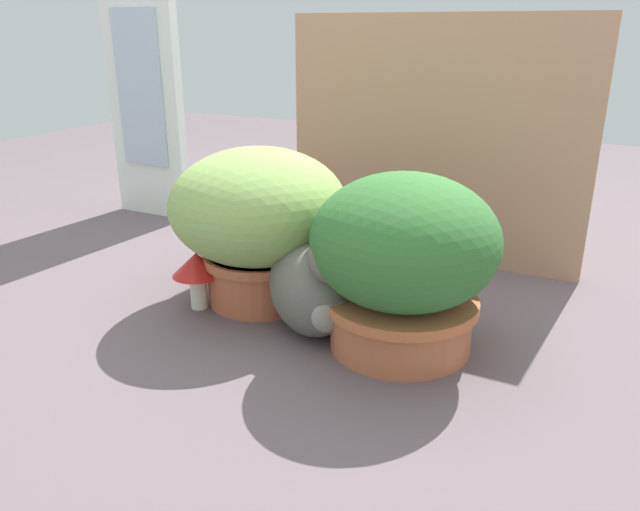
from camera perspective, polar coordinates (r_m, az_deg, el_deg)
The scene contains 8 objects.
ground_plane at distance 1.52m, azimuth 0.56°, elevation -6.54°, with size 6.00×6.00×0.00m, color #5E5157.
cardboard_backdrop at distance 1.90m, azimuth 10.39°, elevation 10.26°, with size 0.92×0.03×0.73m, color tan.
window_panel_white at distance 2.42m, azimuth -15.87°, elevation 13.68°, with size 0.32×0.05×0.86m.
grass_planter at distance 1.59m, azimuth -5.69°, elevation 3.51°, with size 0.45×0.45×0.41m.
leafy_planter at distance 1.35m, azimuth 7.73°, elevation -0.36°, with size 0.41×0.41×0.40m.
cat at distance 1.43m, azimuth -0.66°, elevation -2.94°, with size 0.33×0.31×0.32m.
mushroom_ornament_pink at distance 1.60m, azimuth -7.31°, elevation -2.66°, with size 0.07×0.07×0.10m.
mushroom_ornament_red at distance 1.60m, azimuth -11.32°, elevation -1.15°, with size 0.13×0.13×0.15m.
Camera 1 is at (0.61, -1.21, 0.69)m, focal length 34.62 mm.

